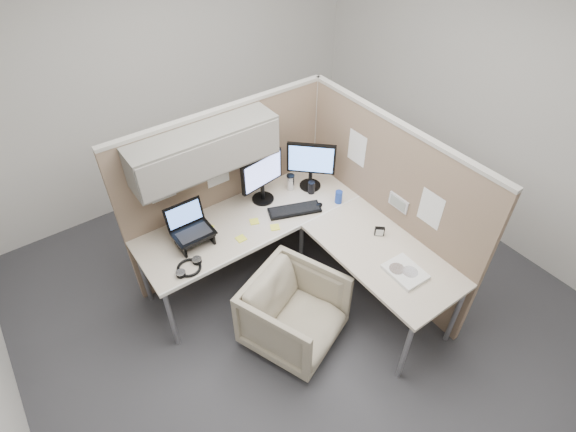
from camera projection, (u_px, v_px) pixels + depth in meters
ground at (295, 304)px, 4.12m from camera, size 4.50×4.50×0.00m
partition_back at (218, 172)px, 3.80m from camera, size 2.00×0.36×1.63m
partition_right at (383, 203)px, 3.93m from camera, size 0.07×2.03×1.63m
desk at (299, 237)px, 3.80m from camera, size 2.00×1.98×0.73m
office_chair at (294, 311)px, 3.63m from camera, size 0.89×0.87×0.72m
monitor_left at (262, 175)px, 3.92m from camera, size 0.44×0.20×0.47m
monitor_right at (311, 162)px, 4.07m from camera, size 0.34×0.33×0.47m
laptop_station at (192, 230)px, 3.61m from camera, size 0.32×0.27×0.33m
keyboard at (295, 210)px, 3.97m from camera, size 0.49×0.31×0.02m
mouse at (319, 206)px, 4.01m from camera, size 0.10×0.08×0.03m
travel_mug at (291, 182)px, 4.17m from camera, size 0.07×0.07×0.16m
soda_can_green at (339, 197)px, 4.03m from camera, size 0.07×0.07×0.12m
soda_can_silver at (311, 187)px, 4.14m from camera, size 0.07×0.07×0.12m
sticky_note_b at (275, 227)px, 3.82m from camera, size 0.10×0.10×0.01m
sticky_note_a at (241, 239)px, 3.72m from camera, size 0.08×0.08×0.01m
sticky_note_d at (254, 221)px, 3.87m from camera, size 0.10×0.10×0.01m
sticky_note_c at (208, 228)px, 3.82m from camera, size 0.10×0.10×0.01m
headphones at (189, 267)px, 3.46m from camera, size 0.24×0.24×0.04m
paper_stack at (405, 272)px, 3.43m from camera, size 0.25×0.31×0.03m
desk_clock at (379, 231)px, 3.73m from camera, size 0.08×0.08×0.08m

